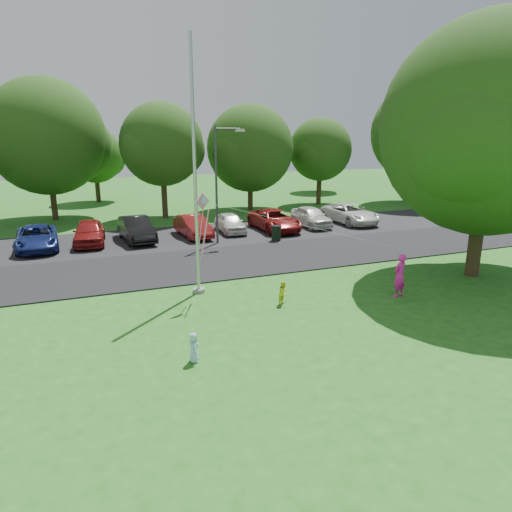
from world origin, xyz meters
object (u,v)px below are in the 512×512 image
object	(u,v)px
flagpole	(195,192)
child_yellow	(284,293)
kite	(208,213)
trash_can	(276,233)
child_blue	(194,348)
woman	(399,276)
big_tree	(489,133)
street_lamp	(220,174)

from	to	relation	value
flagpole	child_yellow	xyz separation A→B (m)	(2.71, -2.55, -3.70)
child_yellow	kite	size ratio (longest dim) A/B	0.12
flagpole	child_yellow	size ratio (longest dim) A/B	10.75
trash_can	child_blue	bearing A→B (deg)	-122.55
woman	child_blue	size ratio (longest dim) A/B	1.98
trash_can	big_tree	xyz separation A→B (m)	(5.60, -9.77, 5.94)
flagpole	child_blue	xyz separation A→B (m)	(-1.63, -5.81, -3.72)
kite	street_lamp	bearing A→B (deg)	45.22
child_blue	kite	world-z (taller)	kite
street_lamp	child_blue	xyz separation A→B (m)	(-5.12, -13.86, -3.66)
child_blue	kite	xyz separation A→B (m)	(1.86, 4.87, 3.02)
woman	child_blue	xyz separation A→B (m)	(-9.03, -2.35, -0.44)
flagpole	kite	world-z (taller)	flagpole
big_tree	woman	size ratio (longest dim) A/B	6.42
flagpole	big_tree	distance (m)	12.80
trash_can	woman	bearing A→B (deg)	-86.61
street_lamp	big_tree	world-z (taller)	big_tree
flagpole	child_blue	bearing A→B (deg)	-105.72
woman	child_yellow	size ratio (longest dim) A/B	1.90
flagpole	child_yellow	distance (m)	5.24
street_lamp	kite	distance (m)	9.58
street_lamp	woman	xyz separation A→B (m)	(3.91, -11.50, -3.23)
woman	trash_can	bearing A→B (deg)	-103.84
trash_can	big_tree	world-z (taller)	big_tree
big_tree	child_blue	xyz separation A→B (m)	(-14.00, -3.38, -5.99)
street_lamp	big_tree	distance (m)	13.92
woman	kite	world-z (taller)	kite
big_tree	street_lamp	bearing A→B (deg)	130.29
street_lamp	child_yellow	size ratio (longest dim) A/B	7.35
big_tree	child_yellow	distance (m)	11.35
child_blue	child_yellow	bearing A→B (deg)	-52.44
big_tree	kite	world-z (taller)	big_tree
trash_can	woman	size ratio (longest dim) A/B	0.55
trash_can	flagpole	bearing A→B (deg)	-132.64
street_lamp	woman	size ratio (longest dim) A/B	3.87
big_tree	trash_can	bearing A→B (deg)	119.85
woman	child_blue	bearing A→B (deg)	-2.63
flagpole	trash_can	size ratio (longest dim) A/B	10.30
woman	big_tree	bearing A→B (deg)	174.50
trash_can	child_yellow	bearing A→B (deg)	-112.28
flagpole	woman	distance (m)	8.80
trash_can	kite	xyz separation A→B (m)	(-6.53, -8.28, 2.97)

